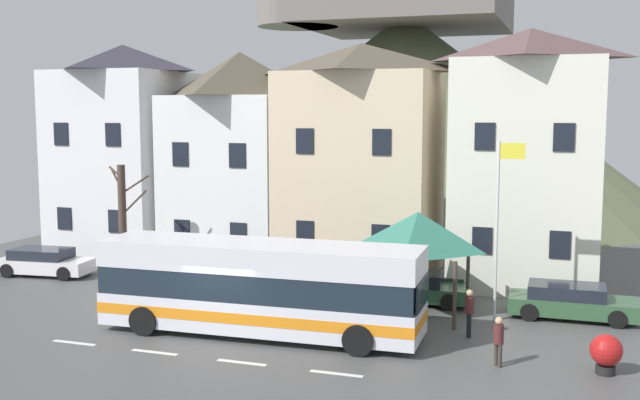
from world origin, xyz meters
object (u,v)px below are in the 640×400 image
(bare_tree_00, at_px, (123,222))
(parked_car_03, at_px, (45,262))
(townhouse_02, at_px, (361,160))
(townhouse_03, at_px, (527,159))
(parked_car_02, at_px, (225,274))
(townhouse_01, at_px, (241,158))
(pedestrian_01, at_px, (499,338))
(hilltop_castle, at_px, (404,102))
(townhouse_00, at_px, (126,151))
(flagpole, at_px, (500,217))
(parked_car_00, at_px, (571,302))
(public_bench, at_px, (443,289))
(pedestrian_00, at_px, (469,311))
(parked_car_01, at_px, (412,287))
(harbour_buoy, at_px, (606,352))
(bus_shelter, at_px, (418,232))
(transit_bus, at_px, (260,289))

(bare_tree_00, bearing_deg, parked_car_03, 177.49)
(townhouse_02, relative_size, townhouse_03, 0.96)
(parked_car_02, relative_size, parked_car_03, 0.91)
(townhouse_01, distance_m, pedestrian_01, 18.72)
(hilltop_castle, bearing_deg, townhouse_00, -111.77)
(townhouse_00, relative_size, pedestrian_01, 7.26)
(hilltop_castle, bearing_deg, townhouse_02, -81.98)
(parked_car_02, xyz_separation_m, flagpole, (11.54, -1.43, 3.17))
(townhouse_01, xyz_separation_m, parked_car_03, (-7.23, -5.91, -4.58))
(parked_car_00, distance_m, bare_tree_00, 18.75)
(townhouse_00, xyz_separation_m, parked_car_00, (22.26, -5.48, -4.83))
(parked_car_00, relative_size, public_bench, 2.86)
(parked_car_00, bearing_deg, townhouse_00, 165.34)
(hilltop_castle, xyz_separation_m, pedestrian_00, (9.61, -32.59, -7.28))
(parked_car_01, relative_size, parked_car_02, 1.11)
(parked_car_01, bearing_deg, parked_car_02, 176.43)
(parked_car_02, distance_m, pedestrian_00, 11.46)
(public_bench, bearing_deg, harbour_buoy, -49.94)
(bus_shelter, relative_size, parked_car_00, 0.85)
(townhouse_00, height_order, harbour_buoy, townhouse_00)
(parked_car_00, bearing_deg, townhouse_03, 111.87)
(bus_shelter, distance_m, pedestrian_01, 6.52)
(flagpole, bearing_deg, parked_car_00, 25.92)
(parked_car_00, xyz_separation_m, harbour_buoy, (1.02, -5.86, 0.04))
(townhouse_01, height_order, public_bench, townhouse_01)
(townhouse_02, bearing_deg, hilltop_castle, 98.02)
(townhouse_01, relative_size, hilltop_castle, 0.26)
(townhouse_01, relative_size, townhouse_02, 0.98)
(parked_car_00, bearing_deg, townhouse_01, 159.33)
(parked_car_03, relative_size, pedestrian_00, 2.79)
(hilltop_castle, height_order, pedestrian_01, hilltop_castle)
(parked_car_03, distance_m, bare_tree_00, 4.86)
(townhouse_02, height_order, pedestrian_00, townhouse_02)
(transit_bus, xyz_separation_m, pedestrian_01, (7.95, -0.66, -0.72))
(bus_shelter, relative_size, pedestrian_01, 2.56)
(parked_car_02, bearing_deg, townhouse_00, 153.50)
(townhouse_02, relative_size, parked_car_03, 2.36)
(public_bench, bearing_deg, townhouse_00, 165.90)
(townhouse_00, height_order, public_bench, townhouse_00)
(hilltop_castle, height_order, bus_shelter, hilltop_castle)
(townhouse_02, xyz_separation_m, transit_bus, (-0.49, -10.62, -3.70))
(bus_shelter, relative_size, harbour_buoy, 3.27)
(hilltop_castle, xyz_separation_m, parked_car_03, (-10.20, -29.31, -7.55))
(parked_car_02, bearing_deg, flagpole, -0.83)
(parked_car_00, relative_size, harbour_buoy, 3.86)
(pedestrian_00, distance_m, harbour_buoy, 4.86)
(townhouse_01, relative_size, harbour_buoy, 8.86)
(townhouse_02, relative_size, flagpole, 1.63)
(townhouse_00, height_order, pedestrian_00, townhouse_00)
(townhouse_01, relative_size, pedestrian_01, 6.93)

